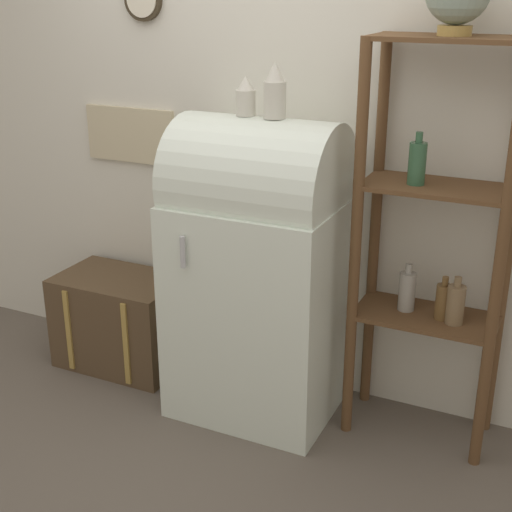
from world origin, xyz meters
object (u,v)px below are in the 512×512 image
at_px(refrigerator, 258,267).
at_px(suitcase_trunk, 121,321).
at_px(vase_center, 275,92).
at_px(vase_left, 246,97).

distance_m(refrigerator, suitcase_trunk, 1.01).
height_order(refrigerator, vase_center, vase_center).
xyz_separation_m(refrigerator, vase_center, (0.08, 0.00, 0.83)).
height_order(refrigerator, suitcase_trunk, refrigerator).
distance_m(suitcase_trunk, vase_center, 1.63).
xyz_separation_m(suitcase_trunk, vase_left, (0.80, -0.04, 1.29)).
bearing_deg(vase_left, vase_center, -4.06).
height_order(refrigerator, vase_left, vase_left).
bearing_deg(refrigerator, vase_left, 168.41).
xyz_separation_m(refrigerator, vase_left, (-0.07, 0.01, 0.79)).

